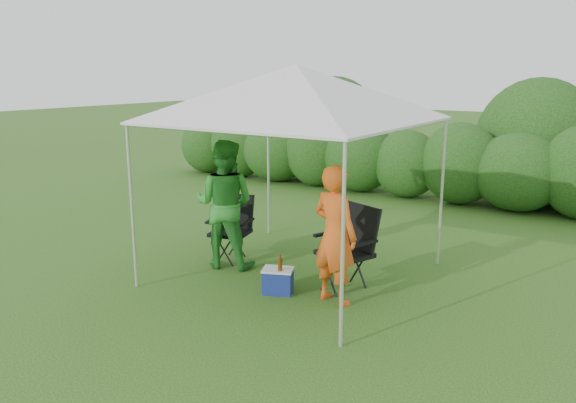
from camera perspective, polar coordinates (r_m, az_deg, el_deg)
The scene contains 9 objects.
ground at distance 7.42m, azimuth -1.35°, elevation -8.56°, with size 70.00×70.00×0.00m, color #3A6820.
hedge at distance 12.46m, azimuth 14.63°, elevation 3.82°, with size 14.36×1.53×1.80m.
canopy at distance 7.32m, azimuth 0.81°, elevation 10.92°, with size 3.10×3.10×2.83m.
chair_right at distance 7.22m, azimuth 6.41°, elevation -4.13°, with size 0.80×0.77×1.08m.
chair_left at distance 8.35m, azimuth -5.65°, elevation -2.23°, with size 0.69×0.65×0.96m.
man at distance 6.69m, azimuth 4.78°, elevation -3.40°, with size 0.62×0.41×1.69m, color #F95E1C.
woman at distance 7.97m, azimuth -6.47°, elevation -0.25°, with size 0.89×0.69×1.82m, color green.
cooler at distance 7.15m, azimuth -1.03°, elevation -8.04°, with size 0.46×0.40×0.32m.
bottle at distance 6.99m, azimuth -0.81°, elevation -6.21°, with size 0.06×0.06×0.21m, color #592D0C.
Camera 1 is at (3.92, -5.68, 2.74)m, focal length 35.00 mm.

